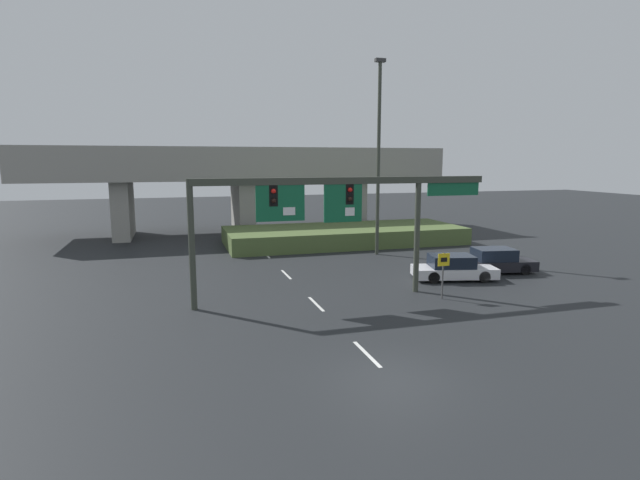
{
  "coord_description": "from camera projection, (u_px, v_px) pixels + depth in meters",
  "views": [
    {
      "loc": [
        -6.14,
        -13.08,
        6.53
      ],
      "look_at": [
        0.0,
        7.64,
        3.08
      ],
      "focal_mm": 28.0,
      "sensor_mm": 36.0,
      "label": 1
    }
  ],
  "objects": [
    {
      "name": "ground_plane",
      "position": [
        391.0,
        378.0,
        15.14
      ],
      "size": [
        160.0,
        160.0,
        0.0
      ],
      "primitive_type": "plane",
      "color": "black"
    },
    {
      "name": "lane_markings",
      "position": [
        286.0,
        274.0,
        28.9
      ],
      "size": [
        0.14,
        27.46,
        0.01
      ],
      "color": "silver",
      "rests_on": "ground"
    },
    {
      "name": "signal_gantry",
      "position": [
        333.0,
        202.0,
        23.19
      ],
      "size": [
        14.43,
        0.44,
        5.77
      ],
      "color": "#383D33",
      "rests_on": "ground"
    },
    {
      "name": "speed_limit_sign",
      "position": [
        443.0,
        269.0,
        23.57
      ],
      "size": [
        0.6,
        0.11,
        2.27
      ],
      "color": "#4C4C4C",
      "rests_on": "ground"
    },
    {
      "name": "highway_light_pole_near",
      "position": [
        379.0,
        154.0,
        34.05
      ],
      "size": [
        0.7,
        0.36,
        13.24
      ],
      "color": "#383D33",
      "rests_on": "ground"
    },
    {
      "name": "overpass_bridge",
      "position": [
        242.0,
        176.0,
        45.05
      ],
      "size": [
        36.06,
        8.11,
        7.66
      ],
      "color": "gray",
      "rests_on": "ground"
    },
    {
      "name": "grass_embankment",
      "position": [
        344.0,
        235.0,
        39.74
      ],
      "size": [
        18.62,
        7.15,
        1.3
      ],
      "color": "#4C6033",
      "rests_on": "ground"
    },
    {
      "name": "parked_sedan_near_right",
      "position": [
        453.0,
        268.0,
        27.64
      ],
      "size": [
        4.8,
        2.88,
        1.38
      ],
      "rotation": [
        0.0,
        0.0,
        -0.23
      ],
      "color": "silver",
      "rests_on": "ground"
    },
    {
      "name": "parked_sedan_mid_right",
      "position": [
        495.0,
        261.0,
        29.4
      ],
      "size": [
        4.59,
        2.57,
        1.44
      ],
      "rotation": [
        0.0,
        0.0,
        -0.17
      ],
      "color": "black",
      "rests_on": "ground"
    }
  ]
}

